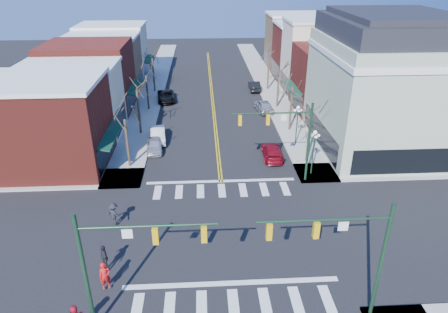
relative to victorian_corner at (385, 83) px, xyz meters
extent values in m
plane|color=black|center=(-16.50, -14.50, -6.66)|extent=(160.00, 160.00, 0.00)
cube|color=#9E9B93|center=(-25.25, 5.50, -6.58)|extent=(3.50, 70.00, 0.15)
cube|color=#9E9B93|center=(-7.75, 5.50, -6.58)|extent=(3.50, 70.00, 0.15)
cube|color=maroon|center=(-32.00, -2.75, -2.66)|extent=(10.00, 8.50, 8.00)
cube|color=beige|center=(-32.00, 5.00, -2.91)|extent=(10.00, 7.00, 7.50)
cube|color=maroon|center=(-32.00, 13.00, -2.41)|extent=(10.00, 9.00, 8.50)
cube|color=#8D714D|center=(-32.00, 21.25, -2.76)|extent=(10.00, 7.50, 7.80)
cube|color=beige|center=(-32.00, 29.00, -2.56)|extent=(10.00, 8.00, 8.20)
cube|color=maroon|center=(-1.00, 11.25, -2.66)|extent=(10.00, 8.50, 8.00)
cube|color=beige|center=(-1.00, 19.00, -1.66)|extent=(10.00, 7.00, 10.00)
cube|color=maroon|center=(-1.00, 26.50, -2.41)|extent=(10.00, 8.00, 8.50)
cube|color=#8D714D|center=(-1.00, 34.50, -2.16)|extent=(10.00, 8.00, 9.00)
cube|color=#A4B49C|center=(0.00, 0.00, -1.16)|extent=(12.00, 14.00, 11.00)
cube|color=white|center=(0.00, 0.00, 2.94)|extent=(12.25, 14.25, 0.50)
cube|color=black|center=(0.00, 0.00, 5.24)|extent=(11.40, 13.40, 1.80)
cube|color=black|center=(0.00, 0.00, 6.34)|extent=(9.80, 11.80, 0.60)
cylinder|color=#14331E|center=(-23.90, -21.90, -3.06)|extent=(0.20, 0.20, 7.20)
cylinder|color=#14331E|center=(-20.65, -21.90, -0.26)|extent=(6.50, 0.12, 0.12)
cube|color=gold|center=(-20.33, -21.90, -0.81)|extent=(0.28, 0.28, 0.90)
cube|color=gold|center=(-18.05, -21.90, -0.81)|extent=(0.28, 0.28, 0.90)
cylinder|color=#14331E|center=(-9.10, -21.90, -3.06)|extent=(0.20, 0.20, 7.20)
cylinder|color=#14331E|center=(-12.35, -21.90, -0.26)|extent=(6.50, 0.12, 0.12)
cube|color=gold|center=(-12.68, -21.90, -0.81)|extent=(0.28, 0.28, 0.90)
cube|color=gold|center=(-14.95, -21.90, -0.81)|extent=(0.28, 0.28, 0.90)
cylinder|color=#14331E|center=(-9.10, -7.10, -3.06)|extent=(0.20, 0.20, 7.20)
cylinder|color=#14331E|center=(-12.35, -7.10, -0.26)|extent=(6.50, 0.12, 0.12)
cube|color=gold|center=(-12.68, -7.10, -0.81)|extent=(0.28, 0.28, 0.90)
cube|color=gold|center=(-14.95, -7.10, -0.81)|extent=(0.28, 0.28, 0.90)
cylinder|color=#14331E|center=(-8.30, -6.00, -4.66)|extent=(0.12, 0.12, 4.00)
sphere|color=white|center=(-8.30, -6.00, -2.51)|extent=(0.36, 0.36, 0.36)
cylinder|color=#14331E|center=(-8.30, 0.50, -4.66)|extent=(0.12, 0.12, 4.00)
sphere|color=white|center=(-8.30, 0.50, -2.51)|extent=(0.36, 0.36, 0.36)
cylinder|color=#382B21|center=(-24.90, -3.50, -4.28)|extent=(0.24, 0.24, 4.76)
cylinder|color=#382B21|center=(-24.90, 4.50, -4.14)|extent=(0.24, 0.24, 5.04)
cylinder|color=#382B21|center=(-24.90, 12.50, -4.38)|extent=(0.24, 0.24, 4.55)
cylinder|color=#382B21|center=(-24.90, 20.50, -4.21)|extent=(0.24, 0.24, 4.90)
cylinder|color=#382B21|center=(-8.10, -3.50, -4.35)|extent=(0.24, 0.24, 4.62)
cylinder|color=#382B21|center=(-8.10, 4.50, -4.07)|extent=(0.24, 0.24, 5.18)
cylinder|color=#382B21|center=(-8.10, 12.50, -4.24)|extent=(0.24, 0.24, 4.83)
cylinder|color=#382B21|center=(-8.10, 20.50, -4.17)|extent=(0.24, 0.24, 4.97)
imported|color=silver|center=(-22.90, -0.05, -6.00)|extent=(1.86, 3.99, 1.32)
imported|color=silver|center=(-22.79, 2.45, -5.95)|extent=(1.97, 4.44, 1.41)
imported|color=black|center=(-22.90, 16.06, -5.97)|extent=(2.82, 5.15, 1.37)
imported|color=maroon|center=(-11.24, -2.32, -6.00)|extent=(2.01, 4.62, 1.32)
imported|color=#BCBDC1|center=(-10.10, 11.06, -5.90)|extent=(2.34, 4.62, 1.51)
imported|color=black|center=(-10.10, 20.35, -5.96)|extent=(1.49, 4.23, 1.39)
imported|color=red|center=(-23.85, -19.19, -5.60)|extent=(0.77, 0.65, 1.81)
imported|color=black|center=(-24.24, -17.57, -5.61)|extent=(0.85, 1.14, 1.80)
imported|color=black|center=(-24.54, -12.79, -5.64)|extent=(1.29, 1.16, 1.73)
camera|label=1|loc=(-17.99, -37.21, 10.77)|focal=32.00mm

